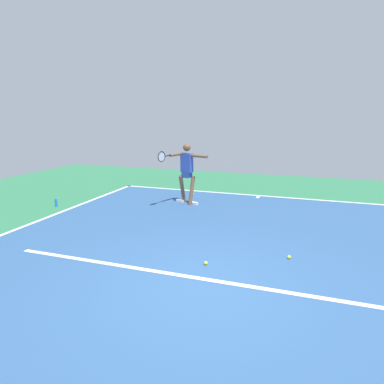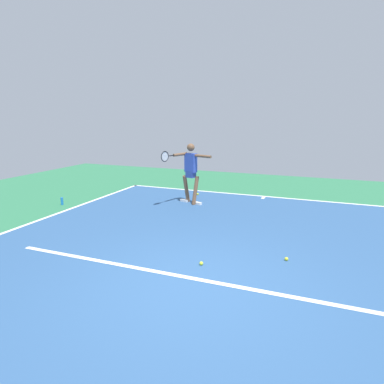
{
  "view_description": "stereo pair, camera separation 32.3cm",
  "coord_description": "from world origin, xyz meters",
  "px_view_note": "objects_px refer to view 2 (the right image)",
  "views": [
    {
      "loc": [
        -1.33,
        4.36,
        2.5
      ],
      "look_at": [
        0.94,
        -2.3,
        0.9
      ],
      "focal_mm": 31.1,
      "sensor_mm": 36.0,
      "label": 1
    },
    {
      "loc": [
        -1.64,
        4.25,
        2.5
      ],
      "look_at": [
        0.94,
        -2.3,
        0.9
      ],
      "focal_mm": 31.1,
      "sensor_mm": 36.0,
      "label": 2
    }
  ],
  "objects_px": {
    "tennis_player": "(190,169)",
    "tennis_ball_near_service_line": "(201,263)",
    "water_bottle": "(62,201)",
    "tennis_ball_by_sideline": "(286,259)",
    "tennis_ball_by_baseline": "(198,194)"
  },
  "relations": [
    {
      "from": "tennis_player",
      "to": "tennis_ball_near_service_line",
      "type": "bearing_deg",
      "value": 132.05
    },
    {
      "from": "tennis_ball_near_service_line",
      "to": "tennis_ball_by_sideline",
      "type": "bearing_deg",
      "value": -151.68
    },
    {
      "from": "tennis_player",
      "to": "tennis_ball_by_sideline",
      "type": "distance_m",
      "value": 4.47
    },
    {
      "from": "tennis_ball_near_service_line",
      "to": "water_bottle",
      "type": "xyz_separation_m",
      "value": [
        5.13,
        -2.3,
        0.08
      ]
    },
    {
      "from": "tennis_ball_by_baseline",
      "to": "water_bottle",
      "type": "relative_size",
      "value": 0.3
    },
    {
      "from": "tennis_ball_by_baseline",
      "to": "tennis_ball_near_service_line",
      "type": "bearing_deg",
      "value": 111.2
    },
    {
      "from": "tennis_ball_by_sideline",
      "to": "water_bottle",
      "type": "distance_m",
      "value": 6.66
    },
    {
      "from": "tennis_ball_by_baseline",
      "to": "tennis_ball_by_sideline",
      "type": "height_order",
      "value": "same"
    },
    {
      "from": "tennis_player",
      "to": "tennis_ball_near_service_line",
      "type": "distance_m",
      "value": 4.31
    },
    {
      "from": "tennis_player",
      "to": "tennis_ball_near_service_line",
      "type": "relative_size",
      "value": 26.73
    },
    {
      "from": "tennis_ball_by_baseline",
      "to": "tennis_ball_by_sideline",
      "type": "relative_size",
      "value": 1.0
    },
    {
      "from": "tennis_player",
      "to": "tennis_ball_by_baseline",
      "type": "height_order",
      "value": "tennis_player"
    },
    {
      "from": "tennis_ball_by_sideline",
      "to": "water_bottle",
      "type": "bearing_deg",
      "value": -13.65
    },
    {
      "from": "water_bottle",
      "to": "tennis_ball_near_service_line",
      "type": "bearing_deg",
      "value": 155.86
    },
    {
      "from": "tennis_ball_by_sideline",
      "to": "tennis_ball_near_service_line",
      "type": "height_order",
      "value": "same"
    }
  ]
}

